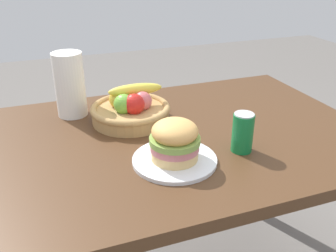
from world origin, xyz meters
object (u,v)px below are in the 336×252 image
object	(u,v)px
soda_can	(243,133)
paper_towel_roll	(70,85)
fruit_basket	(130,108)
plate	(175,160)
sandwich	(175,140)

from	to	relation	value
soda_can	paper_towel_roll	bearing A→B (deg)	134.66
soda_can	fruit_basket	xyz separation A→B (m)	(-0.27, 0.34, -0.01)
paper_towel_roll	plate	bearing A→B (deg)	-62.46
soda_can	plate	bearing A→B (deg)	177.96
sandwich	fruit_basket	size ratio (longest dim) A/B	0.52
plate	paper_towel_roll	bearing A→B (deg)	117.54
soda_can	fruit_basket	world-z (taller)	fruit_basket
sandwich	fruit_basket	distance (m)	0.33
plate	soda_can	distance (m)	0.23
sandwich	paper_towel_roll	distance (m)	0.52
fruit_basket	paper_towel_roll	size ratio (longest dim) A/B	1.21
plate	sandwich	xyz separation A→B (m)	(0.00, 0.00, 0.07)
sandwich	paper_towel_roll	xyz separation A→B (m)	(-0.24, 0.46, 0.05)
plate	sandwich	distance (m)	0.07
plate	soda_can	bearing A→B (deg)	-2.04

